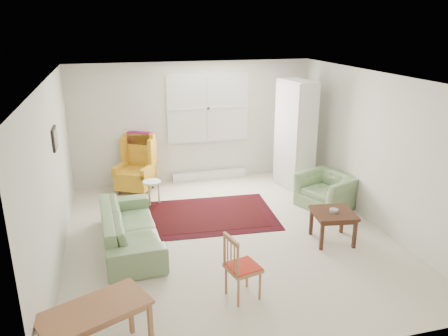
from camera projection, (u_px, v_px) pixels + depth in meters
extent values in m
cube|color=beige|center=(229.00, 236.00, 6.97)|extent=(5.00, 5.50, 0.01)
cube|color=white|center=(229.00, 78.00, 6.17)|extent=(5.00, 5.50, 0.01)
cube|color=silver|center=(194.00, 123.00, 9.09)|extent=(5.00, 0.04, 2.50)
cube|color=silver|center=(308.00, 249.00, 4.05)|extent=(5.00, 0.04, 2.50)
cube|color=silver|center=(53.00, 176.00, 5.96)|extent=(0.04, 5.50, 2.50)
cube|color=silver|center=(375.00, 150.00, 7.18)|extent=(0.04, 5.50, 2.50)
cube|color=white|center=(208.00, 108.00, 9.05)|extent=(1.72, 0.06, 1.42)
cube|color=white|center=(208.00, 108.00, 9.05)|extent=(1.60, 0.02, 1.30)
cube|color=silver|center=(209.00, 175.00, 9.46)|extent=(1.60, 0.12, 0.18)
cube|color=black|center=(55.00, 138.00, 6.30)|extent=(0.03, 0.42, 0.32)
cube|color=#A88A4D|center=(56.00, 138.00, 6.30)|extent=(0.01, 0.34, 0.24)
imported|color=#6F8D5E|center=(130.00, 221.00, 6.55)|extent=(0.90, 2.09, 0.83)
imported|color=#6F8D5E|center=(327.00, 188.00, 7.98)|extent=(1.13, 1.19, 0.73)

